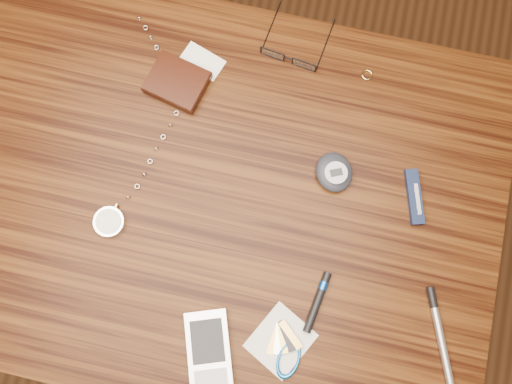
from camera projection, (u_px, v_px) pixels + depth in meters
The scene contains 12 objects.
ground at pixel (228, 238), 1.57m from camera, with size 3.80×3.80×0.00m, color #472814.
desk at pixel (209, 202), 0.93m from camera, with size 1.00×0.70×0.75m.
wallet_and_card at pixel (178, 82), 0.86m from camera, with size 0.13×0.13×0.02m.
eyeglasses at pixel (290, 56), 0.87m from camera, with size 0.12×0.12×0.02m.
gold_ring at pixel (367, 75), 0.87m from camera, with size 0.02×0.02×0.00m, color tan.
pocket_watch at pixel (113, 213), 0.82m from camera, with size 0.12×0.39×0.02m.
pda_phone at pixel (209, 351), 0.78m from camera, with size 0.10×0.14×0.02m.
pedometer at pixel (334, 172), 0.83m from camera, with size 0.08×0.09×0.03m.
notepad_keys at pixel (285, 349), 0.78m from camera, with size 0.11×0.12×0.01m.
pocket_knife at pixel (414, 197), 0.83m from camera, with size 0.05×0.09×0.01m.
silver_pen at pixel (438, 327), 0.79m from camera, with size 0.07×0.14×0.01m.
black_blue_pen at pixel (318, 300), 0.79m from camera, with size 0.03×0.10×0.01m.
Camera 1 is at (0.12, -0.14, 1.57)m, focal length 35.00 mm.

